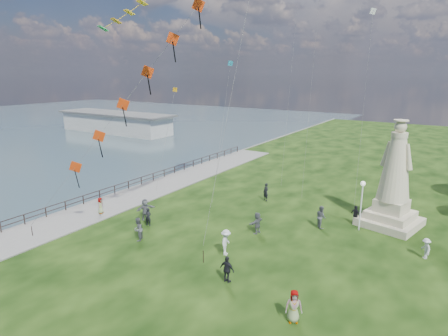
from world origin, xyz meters
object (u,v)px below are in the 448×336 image
Objects in this scene: person_6 at (266,192)px; lamppost at (362,195)px; person_8 at (426,248)px; person_10 at (100,207)px; statue at (394,187)px; person_11 at (257,223)px; person_9 at (355,215)px; person_5 at (145,209)px; person_7 at (321,217)px; person_1 at (138,229)px; person_2 at (226,242)px; pier_pavilion at (116,122)px; person_3 at (227,269)px; person_4 at (294,306)px; person_0 at (148,217)px.

lamppost is at bearing 10.75° from person_6.
person_8 is 27.09m from person_10.
statue reaches higher than person_11.
person_8 is 6.90m from person_9.
lamppost is 18.61m from person_5.
person_1 is at bearing 92.68° from person_7.
person_10 is at bearing 71.25° from person_2.
pier_pavilion is at bearing 38.08° from person_2.
pier_pavilion is at bearing 178.19° from person_6.
person_3 reaches higher than person_8.
person_1 is at bearing -3.52° from person_3.
person_5 reaches higher than person_10.
person_4 reaches higher than person_10.
statue is 12.00m from person_11.
pier_pavilion reaches higher than person_2.
person_6 is 15.85m from person_8.
person_10 is at bearing 136.88° from person_4.
person_1 reaches higher than person_6.
statue is at bearing 106.74° from person_1.
person_11 is at bearing -108.54° from person_8.
lamppost is 13.88m from person_3.
person_10 is at bearing 127.97° from person_5.
person_10 is (-21.07, 4.86, -0.16)m from person_4.
lamppost is 23.16m from person_10.
person_6 is at bearing 138.90° from person_1.
person_4 is at bearing -124.93° from person_10.
person_7 reaches higher than person_0.
person_4 is 17.81m from person_5.
lamppost is 8.88m from person_11.
person_1 is 9.19m from person_3.
person_11 is (3.00, -7.60, -0.03)m from person_6.
person_6 is at bearing 52.38° from person_0.
person_6 is 16.20m from person_10.
person_8 is (19.25, 8.85, -0.17)m from person_1.
statue is at bearing -109.59° from person_3.
person_3 is (55.23, -40.22, -0.96)m from pier_pavilion.
person_1 is 14.47m from person_6.
person_6 is at bearing -150.85° from person_11.
person_7 is at bearing -43.12° from person_2.
lamppost is 2.28× the size of person_1.
statue reaches higher than person_3.
person_11 is (53.34, -32.63, -0.95)m from pier_pavilion.
person_11 is at bearing -125.98° from statue.
person_10 is (-5.56, -0.49, -0.03)m from person_0.
person_6 is at bearing -139.10° from person_8.
pier_pavilion reaches higher than person_7.
lamppost is 18.26m from person_1.
person_9 is at bearing -82.39° from person_7.
person_4 is at bearing -54.84° from person_8.
person_4 is at bearing 169.61° from person_3.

